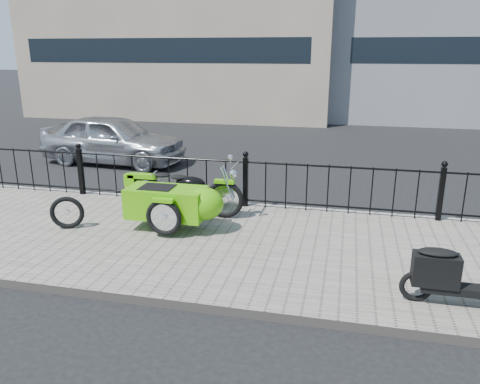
% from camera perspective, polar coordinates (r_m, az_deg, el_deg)
% --- Properties ---
extents(ground, '(120.00, 120.00, 0.00)m').
position_cam_1_polar(ground, '(7.93, -1.37, -5.43)').
color(ground, black).
rests_on(ground, ground).
extents(sidewalk, '(30.00, 3.80, 0.12)m').
position_cam_1_polar(sidewalk, '(7.46, -2.33, -6.42)').
color(sidewalk, '#6E665D').
rests_on(sidewalk, ground).
extents(curb, '(30.00, 0.10, 0.12)m').
position_cam_1_polar(curb, '(9.22, 0.85, -1.77)').
color(curb, gray).
rests_on(curb, ground).
extents(iron_fence, '(14.11, 0.11, 1.08)m').
position_cam_1_polar(iron_fence, '(8.93, 0.68, 1.16)').
color(iron_fence, black).
rests_on(iron_fence, sidewalk).
extents(motorcycle_sidecar, '(2.28, 1.48, 0.98)m').
position_cam_1_polar(motorcycle_sidecar, '(7.92, -7.38, -1.00)').
color(motorcycle_sidecar, black).
rests_on(motorcycle_sidecar, sidewalk).
extents(scooter, '(1.45, 0.42, 0.98)m').
position_cam_1_polar(scooter, '(6.07, 24.89, -9.24)').
color(scooter, black).
rests_on(scooter, sidewalk).
extents(spare_tire, '(0.56, 0.27, 0.56)m').
position_cam_1_polar(spare_tire, '(8.36, -20.33, -2.37)').
color(spare_tire, black).
rests_on(spare_tire, sidewalk).
extents(sedan_car, '(4.06, 1.88, 1.35)m').
position_cam_1_polar(sedan_car, '(13.35, -15.23, 6.23)').
color(sedan_car, '#B2B5BA').
rests_on(sedan_car, ground).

